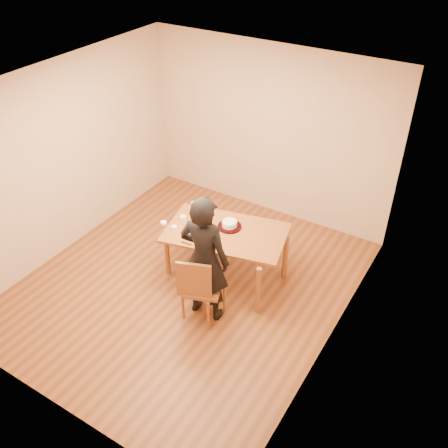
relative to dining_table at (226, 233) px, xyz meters
The scene contains 16 objects.
room_shell 0.72m from the dining_table, 164.74° to the right, with size 4.00×4.50×2.70m.
dining_table is the anchor object (origin of this frame).
dining_chair 0.84m from the dining_table, 79.05° to the right, with size 0.44×0.44×0.04m, color brown.
cake_plate 0.11m from the dining_table, 95.30° to the left, with size 0.31×0.31×0.02m, color #AC0B18.
cake 0.13m from the dining_table, 95.30° to the left, with size 0.20×0.20×0.06m, color white.
frosting_dome 0.16m from the dining_table, 95.30° to the left, with size 0.20×0.20×0.03m, color white.
frosting_tub 0.40m from the dining_table, 108.84° to the right, with size 0.10×0.10×0.09m, color white.
frosting_lid 0.48m from the dining_table, 131.98° to the right, with size 0.10×0.10×0.01m, color #1A2EAB.
frosting_dollop 0.48m from the dining_table, 131.98° to the right, with size 0.04×0.04×0.02m, color white.
ramekin_green 0.69m from the dining_table, 154.41° to the right, with size 0.07×0.07×0.04m, color white.
ramekin_yellow 0.65m from the dining_table, behind, with size 0.08×0.08×0.04m, color white.
ramekin_multi 0.85m from the dining_table, 159.63° to the right, with size 0.08×0.08×0.04m, color white.
candy_box_pink 0.77m from the dining_table, 155.60° to the left, with size 0.12×0.06×0.02m, color #E93672.
candy_box_green 0.78m from the dining_table, 155.49° to the left, with size 0.12×0.06×0.02m, color green.
spatula 0.56m from the dining_table, 120.98° to the right, with size 0.15×0.01×0.01m, color black.
person 0.76m from the dining_table, 78.39° to the right, with size 0.63×0.41×1.72m, color black.
Camera 1 is at (3.08, -4.05, 4.58)m, focal length 40.00 mm.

